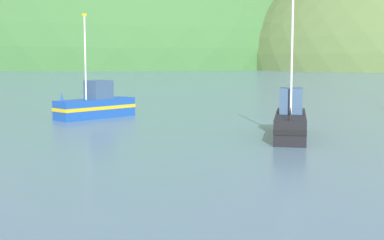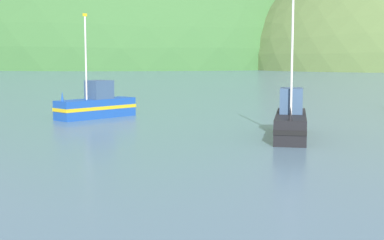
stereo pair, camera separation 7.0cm
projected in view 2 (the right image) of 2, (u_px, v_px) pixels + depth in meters
name	position (u px, v px, depth m)	size (l,w,h in m)	color
hill_mid_right	(127.00, 66.00, 234.77)	(190.90, 152.72, 102.89)	#386633
fishing_boat_black	(291.00, 122.00, 30.16)	(2.84, 7.20, 7.66)	black
fishing_boat_blue	(96.00, 105.00, 39.66)	(5.43, 5.63, 7.40)	#19479E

